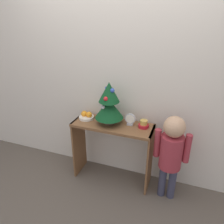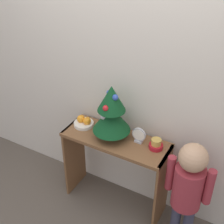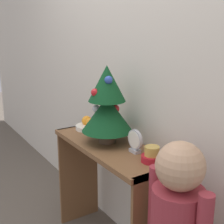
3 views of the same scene
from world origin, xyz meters
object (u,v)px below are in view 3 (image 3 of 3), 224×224
child_figure (177,222)px  desk_clock (135,141)px  mini_tree (107,104)px  singing_bowl (152,155)px  fruit_bowl (88,125)px

child_figure → desk_clock: bearing=165.5°
mini_tree → singing_bowl: 0.44m
fruit_bowl → desk_clock: (0.52, 0.02, 0.04)m
fruit_bowl → singing_bowl: bearing=1.2°
mini_tree → child_figure: mini_tree is taller
mini_tree → fruit_bowl: bearing=174.6°
fruit_bowl → child_figure: child_figure is taller
singing_bowl → child_figure: (0.33, -0.12, -0.17)m
desk_clock → child_figure: bearing=-14.5°
desk_clock → mini_tree: bearing=-169.2°
fruit_bowl → desk_clock: 0.53m
fruit_bowl → child_figure: size_ratio=0.18×
fruit_bowl → child_figure: 1.02m
fruit_bowl → desk_clock: size_ratio=1.28×
singing_bowl → desk_clock: 0.16m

